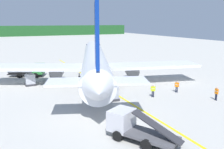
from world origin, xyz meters
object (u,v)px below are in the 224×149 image
(crew_loader_left, at_px, (177,86))
(service_truck_catering, at_px, (132,126))
(airliner_foreground, at_px, (95,61))
(cargo_container_near, at_px, (112,93))
(cargo_container_far, at_px, (30,80))
(crew_marshaller, at_px, (153,90))
(crew_loader_right, at_px, (216,93))
(service_truck_baggage, at_px, (27,69))

(crew_loader_left, bearing_deg, service_truck_catering, -143.75)
(service_truck_catering, distance_m, crew_loader_left, 15.82)
(airliner_foreground, xyz_separation_m, service_truck_catering, (-4.61, -20.74, -2.21))
(cargo_container_near, xyz_separation_m, cargo_container_far, (-8.70, 12.21, -0.04))
(airliner_foreground, xyz_separation_m, cargo_container_far, (-10.42, 1.70, -2.49))
(crew_marshaller, height_order, crew_loader_right, crew_loader_right)
(crew_loader_right, bearing_deg, cargo_container_near, 154.19)
(service_truck_baggage, xyz_separation_m, crew_marshaller, (13.96, -20.18, -0.39))
(airliner_foreground, relative_size, cargo_container_far, 21.23)
(service_truck_baggage, bearing_deg, service_truck_catering, -79.26)
(airliner_foreground, bearing_deg, service_truck_baggage, 140.23)
(service_truck_catering, xyz_separation_m, cargo_container_far, (-5.81, 22.44, -0.28))
(service_truck_catering, distance_m, crew_loader_right, 15.63)
(cargo_container_far, distance_m, crew_loader_right, 27.57)
(airliner_foreground, distance_m, service_truck_baggage, 13.34)
(service_truck_baggage, distance_m, crew_loader_right, 32.21)
(service_truck_catering, bearing_deg, cargo_container_far, 104.51)
(airliner_foreground, distance_m, service_truck_catering, 21.36)
(cargo_container_far, bearing_deg, cargo_container_near, -54.54)
(airliner_foreground, bearing_deg, cargo_container_near, -99.28)
(airliner_foreground, relative_size, crew_loader_right, 22.82)
(airliner_foreground, height_order, crew_marshaller, airliner_foreground)
(crew_marshaller, distance_m, crew_loader_right, 8.04)
(service_truck_catering, distance_m, cargo_container_near, 10.63)
(service_truck_baggage, height_order, crew_loader_right, service_truck_baggage)
(cargo_container_far, height_order, crew_loader_left, cargo_container_far)
(cargo_container_far, distance_m, crew_loader_left, 22.72)
(cargo_container_near, bearing_deg, service_truck_catering, -105.76)
(service_truck_baggage, height_order, cargo_container_near, service_truck_baggage)
(cargo_container_near, relative_size, crew_loader_left, 1.17)
(airliner_foreground, bearing_deg, service_truck_catering, -102.52)
(crew_marshaller, bearing_deg, crew_loader_right, -35.14)
(cargo_container_near, bearing_deg, crew_loader_left, -5.10)
(service_truck_baggage, xyz_separation_m, cargo_container_near, (8.42, -18.95, -0.47))
(cargo_container_near, height_order, crew_loader_left, cargo_container_near)
(airliner_foreground, relative_size, service_truck_baggage, 6.04)
(service_truck_catering, distance_m, cargo_container_far, 23.19)
(cargo_container_far, bearing_deg, service_truck_baggage, 87.64)
(cargo_container_far, height_order, crew_loader_right, cargo_container_far)
(crew_marshaller, xyz_separation_m, crew_loader_left, (4.32, 0.35, -0.02))
(airliner_foreground, bearing_deg, crew_marshaller, -71.95)
(service_truck_baggage, bearing_deg, cargo_container_far, -92.36)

